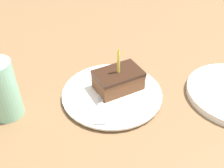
{
  "coord_description": "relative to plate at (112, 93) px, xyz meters",
  "views": [
    {
      "loc": [
        -0.41,
        0.25,
        0.43
      ],
      "look_at": [
        0.02,
        0.02,
        0.04
      ],
      "focal_mm": 42.0,
      "sensor_mm": 36.0,
      "label": 1
    }
  ],
  "objects": [
    {
      "name": "ground_plane",
      "position": [
        -0.02,
        -0.02,
        -0.03
      ],
      "size": [
        2.4,
        2.4,
        0.04
      ],
      "color": "brown",
      "rests_on": "ground"
    },
    {
      "name": "plate",
      "position": [
        0.0,
        0.0,
        0.0
      ],
      "size": [
        0.25,
        0.25,
        0.01
      ],
      "color": "white",
      "rests_on": "ground_plane"
    },
    {
      "name": "cake_slice",
      "position": [
        0.01,
        -0.02,
        0.03
      ],
      "size": [
        0.07,
        0.11,
        0.11
      ],
      "color": "brown",
      "rests_on": "plate"
    },
    {
      "name": "fork",
      "position": [
        -0.03,
        0.04,
        0.01
      ],
      "size": [
        0.15,
        0.09,
        0.01
      ],
      "color": "silver",
      "rests_on": "plate"
    },
    {
      "name": "bottle",
      "position": [
        0.06,
        0.24,
        0.07
      ],
      "size": [
        0.07,
        0.07,
        0.19
      ],
      "color": "#8CD1B2",
      "rests_on": "ground_plane"
    }
  ]
}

